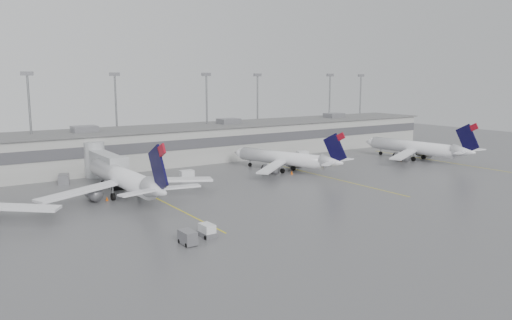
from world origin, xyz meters
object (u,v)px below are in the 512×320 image
jet_mid_left (125,178)px  baggage_tug (207,232)px  jet_mid_right (286,158)px  jet_far_right (417,147)px

jet_mid_left → baggage_tug: bearing=-88.3°
baggage_tug → jet_mid_right: bearing=38.8°
jet_mid_right → jet_far_right: size_ratio=0.90×
jet_far_right → baggage_tug: size_ratio=11.79×
jet_mid_right → jet_far_right: 35.38m
jet_mid_left → jet_far_right: jet_mid_left is taller
jet_mid_right → jet_far_right: jet_far_right is taller
jet_mid_left → jet_mid_right: 36.03m
jet_mid_left → jet_far_right: bearing=-2.6°
jet_mid_left → baggage_tug: jet_mid_left is taller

